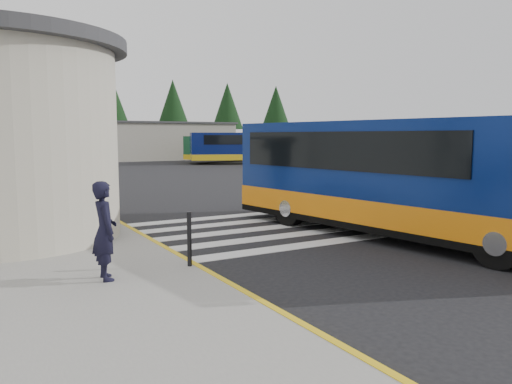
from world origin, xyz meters
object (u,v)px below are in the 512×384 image
pedestrian_b (73,211)px  far_bus_a (243,146)px  bollard (189,239)px  pedestrian_a (105,231)px  far_bus_b (224,147)px  transit_bus (399,182)px

pedestrian_b → far_bus_a: bearing=146.6°
bollard → pedestrian_b: bearing=116.9°
pedestrian_a → far_bus_b: size_ratio=0.19×
far_bus_a → far_bus_b: far_bus_a is taller
far_bus_b → transit_bus: bearing=143.3°
pedestrian_b → far_bus_b: 39.95m
pedestrian_a → far_bus_a: (20.78, 33.15, 0.64)m
transit_bus → pedestrian_a: (-7.82, -0.75, -0.44)m
far_bus_b → pedestrian_b: bearing=131.5°
far_bus_a → bollard: bearing=169.0°
transit_bus → bollard: size_ratio=10.46×
pedestrian_a → pedestrian_b: 3.23m
bollard → pedestrian_a: bearing=-176.5°
far_bus_a → pedestrian_a: bearing=167.1°
transit_bus → far_bus_b: 38.82m
bollard → far_bus_b: size_ratio=0.12×
transit_bus → pedestrian_b: size_ratio=7.15×
pedestrian_b → bollard: bearing=28.2°
pedestrian_a → pedestrian_b: (0.03, 3.22, -0.09)m
pedestrian_a → bollard: size_ratio=1.64×
pedestrian_a → far_bus_a: bearing=-31.2°
far_bus_b → pedestrian_a: bearing=133.7°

